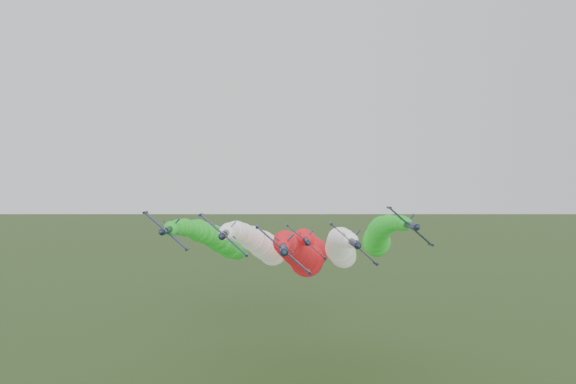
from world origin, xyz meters
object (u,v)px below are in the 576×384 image
jet_trail (311,247)px  jet_inner_right (341,248)px  jet_outer_left (221,240)px  jet_inner_left (261,244)px  jet_outer_right (378,237)px  jet_lead (299,253)px

jet_trail → jet_inner_right: bearing=-73.8°
jet_inner_right → jet_outer_left: jet_outer_left is taller
jet_inner_left → jet_trail: jet_inner_left is taller
jet_inner_left → jet_trail: (14.55, 19.76, -3.04)m
jet_outer_left → jet_trail: (25.91, 12.06, -3.26)m
jet_outer_right → jet_outer_left: bearing=177.4°
jet_inner_right → jet_outer_right: bearing=35.6°
jet_inner_right → jet_trail: size_ratio=1.00×
jet_lead → jet_outer_left: bearing=137.9°
jet_inner_left → jet_lead: bearing=-49.6°
jet_inner_left → jet_outer_right: bearing=10.1°
jet_lead → jet_outer_right: bearing=36.6°
jet_lead → jet_outer_left: 28.22m
jet_lead → jet_inner_left: 14.77m
jet_outer_left → jet_trail: bearing=25.0°
jet_outer_left → jet_outer_right: 43.81m
jet_outer_left → jet_outer_right: jet_outer_right is taller
jet_inner_right → jet_outer_right: (11.41, 8.17, 2.15)m
jet_lead → jet_outer_right: 28.55m
jet_outer_right → jet_inner_left: bearing=-169.9°
jet_inner_left → jet_inner_right: (20.99, -2.42, -0.96)m
jet_inner_right → jet_trail: 23.19m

